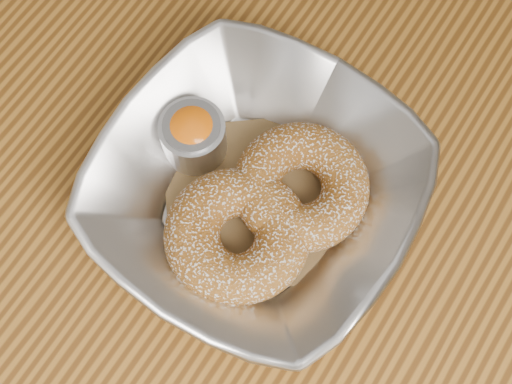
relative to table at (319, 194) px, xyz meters
The scene contains 8 objects.
ground_plane 0.65m from the table, ahead, with size 4.00×4.00×0.00m, color #565659.
table is the anchor object (origin of this frame).
serving_bowl 0.15m from the table, 110.63° to the right, with size 0.25×0.25×0.06m, color silver.
parchment 0.13m from the table, 110.63° to the right, with size 0.14×0.14×0.00m, color brown.
donut_back 0.14m from the table, 89.99° to the right, with size 0.11×0.11×0.04m, color brown.
donut_front 0.17m from the table, 99.26° to the right, with size 0.11×0.11×0.04m, color brown.
donut_extra 0.17m from the table, 101.32° to the right, with size 0.11×0.11×0.04m, color brown.
ramekin 0.17m from the table, 148.39° to the right, with size 0.05×0.05×0.05m.
Camera 1 is at (0.08, -0.23, 1.30)m, focal length 50.00 mm.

